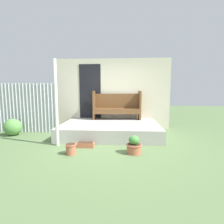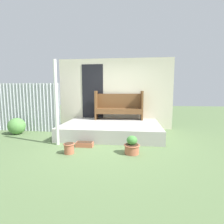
{
  "view_description": "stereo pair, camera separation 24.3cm",
  "coord_description": "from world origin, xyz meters",
  "px_view_note": "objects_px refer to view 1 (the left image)",
  "views": [
    {
      "loc": [
        0.37,
        -4.47,
        1.45
      ],
      "look_at": [
        0.06,
        0.36,
        0.84
      ],
      "focal_mm": 28.0,
      "sensor_mm": 36.0,
      "label": 1
    },
    {
      "loc": [
        0.62,
        -4.44,
        1.45
      ],
      "look_at": [
        0.06,
        0.36,
        0.84
      ],
      "focal_mm": 28.0,
      "sensor_mm": 36.0,
      "label": 2
    }
  ],
  "objects_px": {
    "flower_pot_middle": "(134,146)",
    "bench": "(117,105)",
    "shrub_by_fence": "(13,127)",
    "flower_pot_left": "(71,149)",
    "support_post": "(56,103)",
    "planter_box_rect": "(85,145)"
  },
  "relations": [
    {
      "from": "support_post",
      "to": "shrub_by_fence",
      "type": "relative_size",
      "value": 3.9
    },
    {
      "from": "bench",
      "to": "flower_pot_left",
      "type": "xyz_separation_m",
      "value": [
        -0.94,
        -2.57,
        -0.77
      ]
    },
    {
      "from": "flower_pot_middle",
      "to": "flower_pot_left",
      "type": "bearing_deg",
      "value": -173.86
    },
    {
      "from": "flower_pot_left",
      "to": "bench",
      "type": "bearing_deg",
      "value": 69.93
    },
    {
      "from": "support_post",
      "to": "shrub_by_fence",
      "type": "distance_m",
      "value": 2.19
    },
    {
      "from": "bench",
      "to": "flower_pot_left",
      "type": "height_order",
      "value": "bench"
    },
    {
      "from": "flower_pot_middle",
      "to": "planter_box_rect",
      "type": "relative_size",
      "value": 0.96
    },
    {
      "from": "flower_pot_middle",
      "to": "shrub_by_fence",
      "type": "bearing_deg",
      "value": 160.15
    },
    {
      "from": "flower_pot_left",
      "to": "flower_pot_middle",
      "type": "xyz_separation_m",
      "value": [
        1.43,
        0.15,
        0.05
      ]
    },
    {
      "from": "support_post",
      "to": "bench",
      "type": "distance_m",
      "value": 2.47
    },
    {
      "from": "bench",
      "to": "flower_pot_middle",
      "type": "height_order",
      "value": "bench"
    },
    {
      "from": "shrub_by_fence",
      "to": "flower_pot_middle",
      "type": "bearing_deg",
      "value": -19.85
    },
    {
      "from": "flower_pot_middle",
      "to": "planter_box_rect",
      "type": "height_order",
      "value": "flower_pot_middle"
    },
    {
      "from": "flower_pot_left",
      "to": "planter_box_rect",
      "type": "xyz_separation_m",
      "value": [
        0.22,
        0.52,
        -0.07
      ]
    },
    {
      "from": "flower_pot_middle",
      "to": "bench",
      "type": "bearing_deg",
      "value": 101.43
    },
    {
      "from": "bench",
      "to": "planter_box_rect",
      "type": "bearing_deg",
      "value": -112.47
    },
    {
      "from": "bench",
      "to": "planter_box_rect",
      "type": "xyz_separation_m",
      "value": [
        -0.72,
        -2.05,
        -0.84
      ]
    },
    {
      "from": "planter_box_rect",
      "to": "bench",
      "type": "bearing_deg",
      "value": 70.72
    },
    {
      "from": "flower_pot_left",
      "to": "flower_pot_middle",
      "type": "height_order",
      "value": "flower_pot_middle"
    },
    {
      "from": "shrub_by_fence",
      "to": "flower_pot_left",
      "type": "bearing_deg",
      "value": -32.85
    },
    {
      "from": "flower_pot_left",
      "to": "flower_pot_middle",
      "type": "distance_m",
      "value": 1.44
    },
    {
      "from": "bench",
      "to": "flower_pot_left",
      "type": "distance_m",
      "value": 2.84
    }
  ]
}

